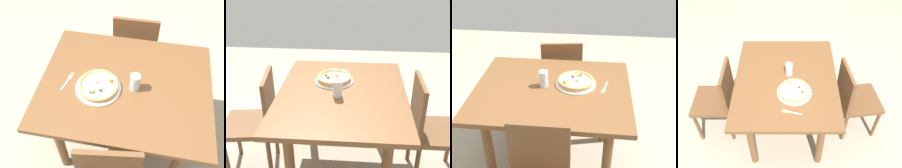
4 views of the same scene
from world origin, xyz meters
The scene contains 7 objects.
ground_plane centered at (0.00, 0.00, 0.00)m, with size 6.00×6.00×0.00m, color #9E937F.
dining_table centered at (0.00, 0.00, 0.65)m, with size 1.17×0.96×0.76m.
chair_far centered at (0.00, 0.69, 0.48)m, with size 0.40×0.40×0.88m.
plate centered at (-0.17, -0.08, 0.77)m, with size 0.31×0.31×0.01m, color silver.
pizza centered at (-0.17, -0.08, 0.79)m, with size 0.27×0.27×0.05m.
fork centered at (-0.40, -0.04, 0.77)m, with size 0.05×0.16×0.00m.
drinking_glass centered at (0.07, -0.03, 0.83)m, with size 0.07×0.07×0.12m, color silver.
Camera 1 is at (0.12, -1.14, 2.13)m, focal length 41.58 mm.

